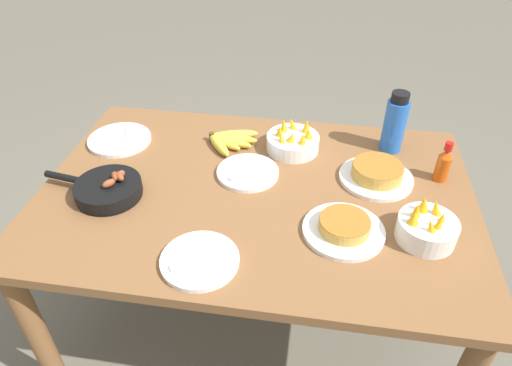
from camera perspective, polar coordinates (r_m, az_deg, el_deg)
name	(u,v)px	position (r m, az deg, el deg)	size (l,w,h in m)	color
ground_plane	(256,317)	(2.08, 0.00, -16.35)	(14.00, 14.00, 0.00)	#666051
dining_table	(256,210)	(1.62, 0.00, -3.38)	(1.47, 0.98, 0.71)	brown
banana_bunch	(229,140)	(1.79, -3.42, 5.39)	(0.20, 0.20, 0.04)	gold
skillet	(108,189)	(1.60, -18.07, -0.70)	(0.35, 0.22, 0.08)	black
frittata_plate_center	(344,228)	(1.41, 10.93, -5.52)	(0.25, 0.25, 0.05)	white
frittata_plate_side	(377,174)	(1.65, 14.85, 1.13)	(0.26, 0.26, 0.06)	white
empty_plate_near_front	(120,140)	(1.89, -16.68, 5.22)	(0.25, 0.25, 0.02)	white
empty_plate_far_left	(248,173)	(1.63, -1.04, 1.32)	(0.22, 0.22, 0.02)	white
empty_plate_far_right	(200,260)	(1.32, -7.04, -9.56)	(0.23, 0.23, 0.02)	white
fruit_bowl_mango	(293,141)	(1.75, 4.64, 5.22)	(0.20, 0.20, 0.11)	white
fruit_bowl_citrus	(426,228)	(1.45, 20.53, -5.24)	(0.18, 0.18, 0.13)	white
water_bottle	(395,123)	(1.79, 16.96, 7.13)	(0.08, 0.08, 0.24)	blue
hot_sauce_bottle	(444,164)	(1.70, 22.40, 2.24)	(0.05, 0.05, 0.15)	#C64C0F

